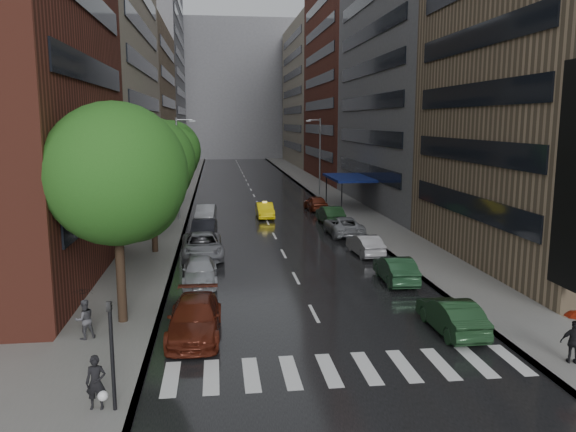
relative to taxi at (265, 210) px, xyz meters
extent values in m
plane|color=gray|center=(0.03, -30.37, -0.70)|extent=(220.00, 220.00, 0.00)
cube|color=black|center=(0.03, 19.63, -0.69)|extent=(14.00, 140.00, 0.01)
cube|color=gray|center=(-8.97, 19.63, -0.62)|extent=(4.00, 140.00, 0.15)
cube|color=gray|center=(9.03, 19.63, -0.62)|extent=(4.00, 140.00, 0.15)
cube|color=silver|center=(-6.07, -32.37, -0.69)|extent=(0.55, 2.80, 0.01)
cube|color=silver|center=(-4.67, -32.37, -0.69)|extent=(0.55, 2.80, 0.01)
cube|color=silver|center=(-3.27, -32.37, -0.69)|extent=(0.55, 2.80, 0.01)
cube|color=silver|center=(-1.87, -32.37, -0.69)|extent=(0.55, 2.80, 0.01)
cube|color=silver|center=(-0.47, -32.37, -0.69)|extent=(0.55, 2.80, 0.01)
cube|color=silver|center=(0.93, -32.37, -0.69)|extent=(0.55, 2.80, 0.01)
cube|color=silver|center=(2.33, -32.37, -0.69)|extent=(0.55, 2.80, 0.01)
cube|color=silver|center=(3.73, -32.37, -0.69)|extent=(0.55, 2.80, 0.01)
cube|color=silver|center=(5.13, -32.37, -0.69)|extent=(0.55, 2.80, 0.01)
cube|color=silver|center=(6.53, -32.37, -0.69)|extent=(0.55, 2.80, 0.01)
cube|color=maroon|center=(-14.97, -18.37, 12.30)|extent=(8.00, 20.00, 26.00)
cube|color=gray|center=(-14.97, 5.63, 16.30)|extent=(8.00, 28.00, 34.00)
cube|color=#937A5B|center=(-14.97, 33.63, 10.30)|extent=(8.00, 28.00, 22.00)
cube|color=slate|center=(-14.97, 63.63, 18.30)|extent=(8.00, 32.00, 38.00)
cube|color=#937A5B|center=(15.03, -18.37, 14.30)|extent=(8.00, 20.00, 30.00)
cube|color=slate|center=(15.03, 5.63, 11.30)|extent=(8.00, 28.00, 24.00)
cube|color=maroon|center=(15.03, 33.63, 17.30)|extent=(8.00, 28.00, 36.00)
cube|color=gray|center=(15.03, 63.63, 13.30)|extent=(8.00, 32.00, 28.00)
cube|color=black|center=(11.13, -28.37, 5.80)|extent=(0.30, 2.20, 10.00)
cube|color=slate|center=(0.03, 87.63, 15.30)|extent=(40.00, 14.00, 32.00)
cylinder|color=#382619|center=(-8.57, -26.68, 1.97)|extent=(0.40, 0.40, 5.33)
sphere|color=#1E5116|center=(-8.57, -26.68, 5.96)|extent=(6.09, 6.09, 6.09)
cylinder|color=#382619|center=(-8.57, -13.21, 1.81)|extent=(0.40, 0.40, 5.02)
sphere|color=#1E5116|center=(-8.57, -13.21, 5.57)|extent=(5.73, 5.73, 5.73)
cylinder|color=#382619|center=(-8.57, 2.27, 1.76)|extent=(0.40, 0.40, 4.92)
sphere|color=#1E5116|center=(-8.57, 2.27, 5.45)|extent=(5.62, 5.62, 5.62)
imported|color=yellow|center=(0.00, 0.00, 0.00)|extent=(1.54, 4.25, 1.39)
imported|color=#561D11|center=(-5.37, -28.43, 0.07)|extent=(2.30, 5.33, 1.53)
imported|color=#9A9DA3|center=(-5.37, -20.60, -0.03)|extent=(1.97, 4.63, 1.33)
imported|color=gray|center=(-5.37, -14.71, 0.10)|extent=(2.93, 5.85, 1.59)
imported|color=black|center=(-5.37, -9.58, 0.11)|extent=(2.00, 4.98, 1.61)
imported|color=gray|center=(-5.37, -1.50, 0.07)|extent=(1.92, 4.76, 1.54)
imported|color=#17341B|center=(5.43, -29.34, 0.04)|extent=(1.60, 4.47, 1.47)
imported|color=#1B3B23|center=(5.43, -21.79, 0.04)|extent=(1.72, 4.51, 1.47)
imported|color=gray|center=(5.43, -15.30, -0.01)|extent=(1.75, 4.27, 1.38)
imported|color=gray|center=(5.43, -8.73, 0.04)|extent=(2.49, 5.34, 1.48)
imported|color=#163219|center=(5.43, -3.60, 0.09)|extent=(1.83, 4.81, 1.57)
imported|color=maroon|center=(5.43, 3.78, 0.05)|extent=(2.06, 4.51, 1.50)
imported|color=black|center=(-8.12, -34.41, 0.30)|extent=(0.64, 0.44, 1.70)
sphere|color=white|center=(-7.92, -34.51, -0.10)|extent=(0.32, 0.32, 0.32)
imported|color=#47464B|center=(-9.75, -28.56, 0.27)|extent=(1.00, 0.93, 1.64)
imported|color=black|center=(-9.75, -28.56, 1.10)|extent=(0.96, 0.98, 0.88)
imported|color=black|center=(8.42, -33.21, 0.25)|extent=(1.02, 0.69, 1.60)
imported|color=#98210B|center=(8.42, -33.21, 1.10)|extent=(0.82, 0.82, 0.72)
cylinder|color=black|center=(-7.57, -34.56, 1.05)|extent=(0.12, 0.12, 3.20)
imported|color=black|center=(-7.57, -34.56, 2.45)|extent=(0.18, 0.15, 0.90)
cylinder|color=gray|center=(-7.77, -0.37, 3.95)|extent=(0.18, 0.18, 9.00)
cube|color=gray|center=(-6.37, -0.37, 8.15)|extent=(0.50, 0.22, 0.16)
cylinder|color=gray|center=(7.83, 14.63, 3.95)|extent=(0.18, 0.18, 9.00)
cube|color=gray|center=(6.43, 14.63, 8.15)|extent=(0.50, 0.22, 0.16)
cube|color=navy|center=(9.03, 4.63, 2.45)|extent=(4.00, 8.00, 0.25)
cylinder|color=black|center=(7.43, 0.83, 0.95)|extent=(0.12, 0.12, 3.00)
cylinder|color=black|center=(7.43, 8.43, 0.95)|extent=(0.12, 0.12, 3.00)
camera|label=1|loc=(-4.32, -51.02, 8.18)|focal=35.00mm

